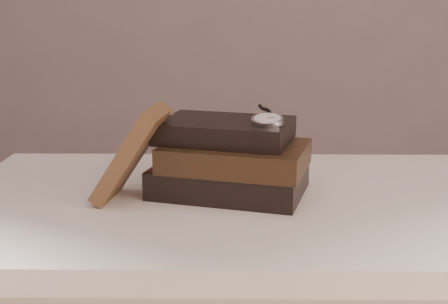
{
  "coord_description": "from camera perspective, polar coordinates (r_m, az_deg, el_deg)",
  "views": [
    {
      "loc": [
        -0.01,
        -0.63,
        1.08
      ],
      "look_at": [
        -0.02,
        0.37,
        0.82
      ],
      "focal_mm": 46.83,
      "sensor_mm": 36.0,
      "label": 1
    }
  ],
  "objects": [
    {
      "name": "book_stack",
      "position": [
        1.04,
        0.63,
        -0.76
      ],
      "size": [
        0.3,
        0.25,
        0.13
      ],
      "color": "black",
      "rests_on": "table"
    },
    {
      "name": "pocket_watch",
      "position": [
        0.99,
        4.24,
        3.17
      ],
      "size": [
        0.07,
        0.16,
        0.02
      ],
      "color": "silver",
      "rests_on": "book_stack"
    },
    {
      "name": "table",
      "position": [
        1.07,
        0.96,
        -9.01
      ],
      "size": [
        1.0,
        0.6,
        0.75
      ],
      "color": "white",
      "rests_on": "ground"
    },
    {
      "name": "journal",
      "position": [
        1.01,
        -9.06,
        -0.16
      ],
      "size": [
        0.14,
        0.13,
        0.17
      ],
      "primitive_type": "cube",
      "rotation": [
        0.0,
        0.58,
        -0.14
      ],
      "color": "#442B1A",
      "rests_on": "table"
    },
    {
      "name": "eyeglasses",
      "position": [
        1.14,
        -2.69,
        1.32
      ],
      "size": [
        0.14,
        0.15,
        0.05
      ],
      "color": "silver",
      "rests_on": "book_stack"
    }
  ]
}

